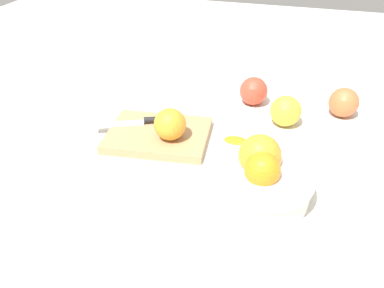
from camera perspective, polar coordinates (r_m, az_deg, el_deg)
The scene contains 9 objects.
ground_plane at distance 0.87m, azimuth 3.88°, elevation 0.17°, with size 2.40×2.40×0.00m, color silver.
bowl at distance 0.71m, azimuth 9.42°, elevation -4.64°, with size 0.18×0.18×0.10m.
cutting_board at distance 0.88m, azimuth -4.71°, elevation 1.25°, with size 0.21×0.16×0.02m, color tan.
orange_on_board at distance 0.83m, azimuth -3.08°, elevation 2.76°, with size 0.07×0.07×0.07m, color orange.
knife at distance 0.91m, azimuth -7.36°, elevation 3.12°, with size 0.15×0.08×0.01m.
apple_front_left at distance 0.94m, azimuth 12.91°, elevation 4.49°, with size 0.07×0.07×0.07m, color gold.
apple_front_left_2 at distance 1.02m, azimuth 20.36°, elevation 5.44°, with size 0.07×0.07×0.07m, color #CC6638.
apple_front_left_3 at distance 1.02m, azimuth 8.57°, elevation 7.30°, with size 0.07×0.07×0.07m, color #D6422D.
citrus_peel at distance 0.88m, azimuth 6.15°, elevation 0.67°, with size 0.05×0.04×0.01m, color orange.
Camera 1 is at (-0.15, 0.72, 0.46)m, focal length 38.34 mm.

